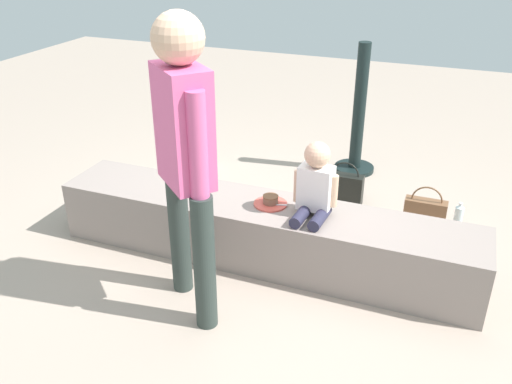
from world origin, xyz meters
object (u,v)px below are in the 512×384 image
at_px(water_bottle_near_gift, 459,214).
at_px(water_bottle_far_side, 167,167).
at_px(adult_standing, 185,146).
at_px(cake_plate, 271,202).
at_px(child_seated, 315,184).
at_px(handbag_black_leather, 344,188).
at_px(party_cup_red, 213,206).
at_px(gift_bag, 197,150).
at_px(handbag_brown_canvas, 425,214).

height_order(water_bottle_near_gift, water_bottle_far_side, water_bottle_far_side).
bearing_deg(adult_standing, cake_plate, 68.54).
xyz_separation_m(child_seated, handbag_black_leather, (-0.01, 0.99, -0.49)).
xyz_separation_m(party_cup_red, handbag_black_leather, (0.93, 0.51, 0.09)).
relative_size(gift_bag, handbag_black_leather, 0.94).
height_order(child_seated, water_bottle_far_side, child_seated).
distance_m(cake_plate, handbag_black_leather, 1.05).
relative_size(water_bottle_near_gift, party_cup_red, 1.88).
bearing_deg(water_bottle_far_side, gift_bag, 64.99).
relative_size(water_bottle_far_side, handbag_brown_canvas, 0.59).
height_order(water_bottle_far_side, handbag_brown_canvas, handbag_brown_canvas).
xyz_separation_m(water_bottle_far_side, party_cup_red, (0.67, -0.44, -0.05)).
xyz_separation_m(child_seated, handbag_brown_canvas, (0.64, 0.81, -0.50)).
relative_size(water_bottle_near_gift, handbag_brown_canvas, 0.52).
bearing_deg(handbag_black_leather, water_bottle_near_gift, -0.88).
bearing_deg(adult_standing, water_bottle_far_side, 124.61).
relative_size(child_seated, party_cup_red, 5.01).
height_order(adult_standing, handbag_brown_canvas, adult_standing).
bearing_deg(adult_standing, party_cup_red, 109.71).
bearing_deg(handbag_brown_canvas, adult_standing, -129.92).
bearing_deg(water_bottle_far_side, adult_standing, -55.39).
relative_size(water_bottle_far_side, party_cup_red, 2.15).
bearing_deg(child_seated, gift_bag, 139.78).
xyz_separation_m(water_bottle_near_gift, party_cup_red, (-1.82, -0.50, -0.03)).
distance_m(adult_standing, handbag_black_leather, 1.92).
height_order(cake_plate, party_cup_red, cake_plate).
relative_size(adult_standing, handbag_brown_canvas, 4.87).
bearing_deg(water_bottle_near_gift, child_seated, -131.87).
bearing_deg(party_cup_red, child_seated, -27.16).
bearing_deg(gift_bag, child_seated, -40.22).
relative_size(adult_standing, water_bottle_near_gift, 9.43).
bearing_deg(gift_bag, handbag_brown_canvas, -11.57).
bearing_deg(gift_bag, cake_plate, -46.12).
bearing_deg(water_bottle_near_gift, handbag_brown_canvas, -144.58).
distance_m(cake_plate, water_bottle_far_side, 1.63).
bearing_deg(water_bottle_near_gift, adult_standing, -131.92).
bearing_deg(water_bottle_near_gift, cake_plate, -141.01).
height_order(adult_standing, water_bottle_near_gift, adult_standing).
bearing_deg(water_bottle_far_side, handbag_black_leather, 2.37).
height_order(water_bottle_far_side, party_cup_red, water_bottle_far_side).
xyz_separation_m(handbag_black_leather, handbag_brown_canvas, (0.65, -0.18, -0.01)).
distance_m(cake_plate, water_bottle_near_gift, 1.56).
height_order(child_seated, gift_bag, child_seated).
xyz_separation_m(water_bottle_near_gift, handbag_black_leather, (-0.89, 0.01, 0.05)).
distance_m(gift_bag, handbag_black_leather, 1.48).
distance_m(water_bottle_far_side, party_cup_red, 0.81).
relative_size(child_seated, cake_plate, 2.16).
xyz_separation_m(adult_standing, cake_plate, (0.25, 0.64, -0.60)).
height_order(water_bottle_near_gift, party_cup_red, water_bottle_near_gift).
distance_m(cake_plate, gift_bag, 1.71).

